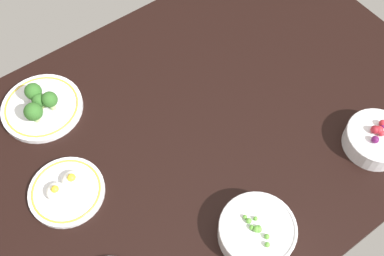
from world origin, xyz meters
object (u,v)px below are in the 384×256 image
object	(u,v)px
bowl_berries	(376,139)
bowl_peas	(257,231)
plate_eggs	(66,190)
plate_broccoli	(41,106)

from	to	relation	value
bowl_berries	bowl_peas	bearing A→B (deg)	1.24
plate_eggs	bowl_berries	size ratio (longest dim) A/B	1.17
plate_broccoli	bowl_peas	xyz separation A→B (cm)	(-23.72, 60.19, 0.72)
plate_eggs	bowl_berries	bearing A→B (deg)	153.77
plate_broccoli	plate_eggs	size ratio (longest dim) A/B	1.18
bowl_peas	plate_eggs	bearing A→B (deg)	-49.71
plate_broccoli	bowl_peas	bearing A→B (deg)	111.51
bowl_peas	bowl_berries	distance (cm)	39.80
plate_broccoli	bowl_peas	size ratio (longest dim) A/B	1.23
bowl_peas	bowl_berries	world-z (taller)	bowl_berries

